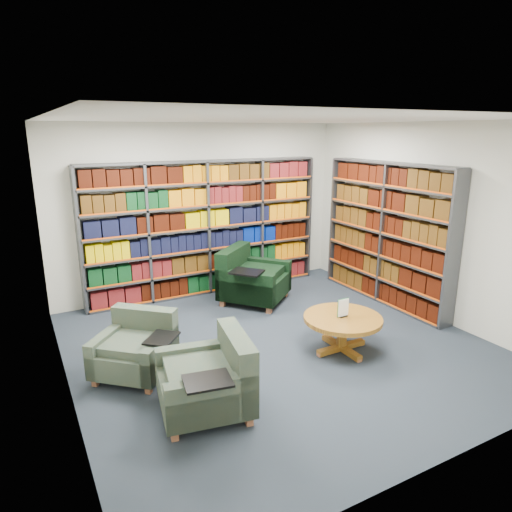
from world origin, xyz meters
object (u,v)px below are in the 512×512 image
coffee_table (343,324)px  chair_teal_front (213,381)px  chair_teal_left (138,349)px  chair_green_right (249,280)px

coffee_table → chair_teal_front: bearing=-168.5°
chair_teal_front → chair_teal_left: bearing=112.9°
chair_teal_left → coffee_table: 2.48m
chair_teal_left → coffee_table: chair_teal_left is taller
chair_green_right → chair_teal_front: (-1.71, -2.50, -0.04)m
chair_teal_left → coffee_table: size_ratio=1.12×
chair_teal_front → chair_green_right: bearing=55.6°
chair_teal_front → coffee_table: bearing=11.5°
coffee_table → chair_green_right: bearing=95.6°
chair_teal_left → chair_green_right: 2.59m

